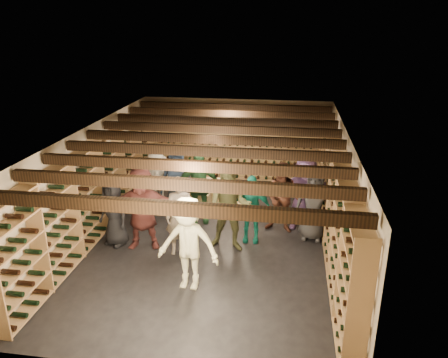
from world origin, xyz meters
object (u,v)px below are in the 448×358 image
at_px(crate_stack_right, 200,202).
at_px(person_4, 251,209).
at_px(person_8, 283,198).
at_px(crate_loose, 235,204).
at_px(person_3, 188,244).
at_px(person_11, 305,192).
at_px(crate_stack_left, 214,192).
at_px(person_5, 142,208).
at_px(person_7, 180,217).
at_px(person_12, 314,204).
at_px(person_9, 157,181).
at_px(person_6, 177,181).
at_px(person_0, 114,212).
at_px(person_10, 199,187).
at_px(person_2, 230,207).

height_order(crate_stack_right, person_4, person_4).
relative_size(person_4, person_8, 0.93).
bearing_deg(crate_loose, person_3, -95.86).
bearing_deg(person_11, person_3, -134.60).
distance_m(crate_stack_left, person_5, 2.76).
distance_m(person_7, person_12, 2.91).
height_order(person_5, person_7, person_5).
distance_m(crate_stack_right, person_9, 1.21).
bearing_deg(person_8, person_4, -129.53).
distance_m(crate_stack_left, person_6, 1.16).
xyz_separation_m(person_0, person_10, (1.55, 1.36, 0.15)).
bearing_deg(person_7, person_10, 76.53).
bearing_deg(person_0, person_8, 42.00).
xyz_separation_m(crate_stack_left, person_3, (0.20, -3.80, 0.53)).
xyz_separation_m(crate_loose, person_11, (1.70, -0.89, 0.79)).
height_order(person_3, person_11, person_11).
xyz_separation_m(crate_stack_right, person_3, (0.47, -3.25, 0.62)).
height_order(crate_stack_right, person_10, person_10).
height_order(crate_loose, person_9, person_9).
bearing_deg(person_10, person_2, -69.24).
height_order(crate_stack_right, person_3, person_3).
relative_size(person_2, person_10, 1.07).
relative_size(crate_stack_right, person_4, 0.35).
bearing_deg(person_0, person_7, 17.43).
height_order(person_6, person_8, person_6).
height_order(person_2, person_11, person_2).
distance_m(person_3, person_8, 2.96).
xyz_separation_m(person_0, person_12, (4.19, 0.91, 0.07)).
height_order(person_5, person_11, person_5).
relative_size(crate_stack_left, person_12, 0.42).
relative_size(person_6, person_8, 1.02).
height_order(crate_stack_left, person_6, person_6).
bearing_deg(person_8, person_5, -147.48).
relative_size(crate_stack_right, person_8, 0.33).
distance_m(crate_stack_right, person_11, 2.66).
xyz_separation_m(crate_stack_right, person_6, (-0.55, -0.09, 0.58)).
height_order(crate_loose, person_3, person_3).
bearing_deg(person_0, person_9, 103.06).
bearing_deg(person_7, person_8, 21.74).
relative_size(person_10, person_12, 1.09).
xyz_separation_m(person_5, person_6, (0.28, 1.82, -0.07)).
relative_size(person_3, person_5, 0.97).
xyz_separation_m(person_4, person_10, (-1.30, 0.77, 0.13)).
distance_m(crate_stack_left, person_12, 2.95).
bearing_deg(crate_stack_right, person_5, -113.39).
distance_m(crate_loose, person_10, 1.46).
bearing_deg(person_12, person_2, -150.67).
relative_size(person_6, person_11, 0.95).
distance_m(person_0, person_12, 4.28).
height_order(person_7, person_12, person_7).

